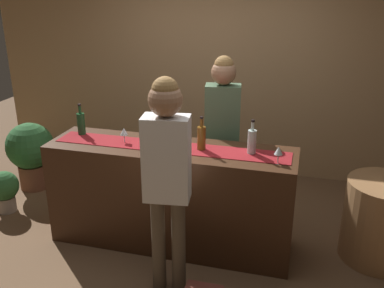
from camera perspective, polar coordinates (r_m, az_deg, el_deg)
name	(u,v)px	position (r m, az deg, el deg)	size (l,w,h in m)	color
ground_plane	(172,241)	(4.28, -2.68, -12.64)	(10.00, 10.00, 0.00)	brown
back_wall	(217,58)	(5.48, 3.26, 11.26)	(6.00, 0.12, 2.90)	tan
bar_counter	(171,196)	(4.03, -2.80, -6.87)	(2.23, 0.60, 0.97)	#3D2314
counter_runner_cloth	(170,147)	(3.83, -2.93, -0.37)	(2.12, 0.28, 0.01)	maroon
wine_bottle_amber	(201,138)	(3.73, 1.25, 0.86)	(0.07, 0.07, 0.30)	brown
wine_bottle_clear	(252,141)	(3.67, 7.92, 0.37)	(0.07, 0.07, 0.30)	#B2C6C1
wine_bottle_green	(81,123)	(4.23, -14.44, 2.67)	(0.07, 0.07, 0.30)	#194723
wine_glass_near_customer	(124,132)	(3.93, -8.97, 1.59)	(0.07, 0.07, 0.14)	silver
wine_glass_mid_counter	(279,151)	(3.52, 11.36, -0.94)	(0.07, 0.07, 0.14)	silver
wine_glass_far_end	(172,140)	(3.70, -2.72, 0.55)	(0.07, 0.07, 0.14)	silver
bartender	(222,122)	(4.25, 4.03, 2.91)	(0.37, 0.25, 1.70)	#26262B
customer_sipping	(167,165)	(3.17, -3.35, -2.83)	(0.36, 0.24, 1.75)	brown
round_side_table	(382,221)	(4.22, 23.84, -9.25)	(0.68, 0.68, 0.74)	#996B42
potted_plant_tall	(31,151)	(5.44, -20.53, -0.89)	(0.55, 0.55, 0.81)	brown
potted_plant_small	(4,189)	(5.06, -23.55, -5.45)	(0.32, 0.32, 0.46)	#9E9389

